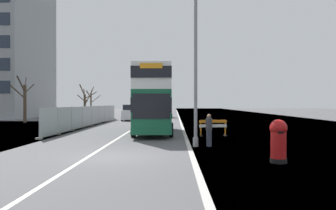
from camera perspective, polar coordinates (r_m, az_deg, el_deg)
ground at (r=15.21m, az=-6.17°, el=-8.64°), size 140.00×280.00×0.10m
double_decker_bus at (r=26.41m, az=-2.43°, el=0.96°), size 3.07×10.84×4.93m
lamppost_foreground at (r=18.28m, az=4.63°, el=6.65°), size 0.29×0.70×9.15m
red_pillar_postbox at (r=13.95m, az=17.95°, el=-5.44°), size 0.67×0.67×1.69m
roadworks_barrier at (r=24.22m, az=7.54°, el=-3.44°), size 1.98×0.79×1.14m
construction_site_fence at (r=36.29m, az=-12.72°, el=-1.81°), size 0.44×27.40×2.05m
car_oncoming_near at (r=45.64m, az=-6.36°, el=-1.35°), size 1.98×3.86×2.13m
car_receding_mid at (r=54.91m, az=-0.34°, el=-1.05°), size 2.05×3.97×2.21m
bare_tree_far_verge_near at (r=43.62m, az=-22.90°, el=0.75°), size 2.74×2.14×5.51m
bare_tree_far_verge_mid at (r=65.69m, az=-12.71°, el=0.63°), size 3.00×2.63×5.50m
bare_tree_far_verge_far at (r=59.76m, az=-13.71°, el=0.44°), size 3.41×2.56×5.53m
pedestrian_at_kerb at (r=18.41m, az=6.86°, el=-4.20°), size 0.34×0.34×1.74m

